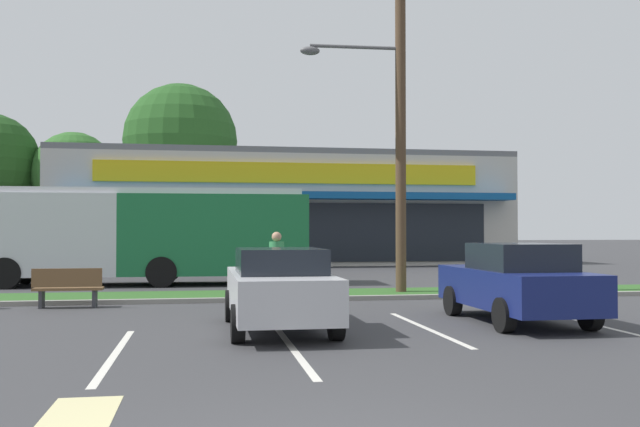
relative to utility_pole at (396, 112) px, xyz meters
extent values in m
cube|color=#2D5B23|center=(-4.34, 0.16, -5.17)|extent=(56.00, 2.20, 0.12)
cube|color=gray|center=(-4.34, -1.06, -5.17)|extent=(56.00, 0.24, 0.12)
cube|color=silver|center=(-6.70, -8.38, -5.23)|extent=(0.12, 4.80, 0.01)
cube|color=silver|center=(-4.02, -8.41, -5.23)|extent=(0.12, 4.80, 0.01)
cube|color=silver|center=(-1.23, -6.51, -5.23)|extent=(0.12, 4.80, 0.01)
cube|color=silver|center=(2.18, -7.40, -5.23)|extent=(0.12, 4.80, 0.01)
cube|color=beige|center=(-6.63, -11.97, -5.23)|extent=(0.70, 1.60, 0.01)
cube|color=#BCB7AD|center=(-0.89, 22.71, -2.33)|extent=(24.44, 12.90, 5.81)
cube|color=black|center=(-0.89, 16.22, -3.49)|extent=(20.53, 0.08, 3.02)
cube|color=#0F4C8C|center=(-0.89, 15.56, -1.63)|extent=(22.97, 1.40, 0.35)
cube|color=gold|center=(-0.89, 16.18, -0.47)|extent=(19.55, 0.16, 1.05)
cube|color=slate|center=(-0.89, 22.71, 0.73)|extent=(24.44, 12.90, 0.30)
cylinder|color=#473323|center=(-14.26, 31.93, -3.36)|extent=(0.44, 0.44, 3.75)
sphere|color=#2D6026|center=(-14.26, 31.93, 0.64)|extent=(5.68, 5.68, 5.68)
cylinder|color=#473323|center=(-6.92, 30.60, -2.66)|extent=(0.44, 0.44, 5.15)
sphere|color=#23511E|center=(-6.92, 30.60, 2.88)|extent=(7.88, 7.88, 7.88)
cylinder|color=#4C3826|center=(0.15, -0.01, -0.35)|extent=(0.30, 0.30, 9.78)
cylinder|color=#59595B|center=(-1.15, 0.04, 1.81)|extent=(2.60, 0.19, 0.10)
ellipsoid|color=#59595B|center=(-2.45, 0.09, 1.66)|extent=(0.56, 0.32, 0.24)
cube|color=#196638|center=(-4.98, 5.19, -3.53)|extent=(6.29, 2.73, 2.70)
cube|color=silver|center=(-10.63, 5.35, -3.53)|extent=(5.16, 2.70, 2.70)
cube|color=silver|center=(-7.52, 5.26, -2.08)|extent=(10.92, 2.61, 0.20)
cube|color=black|center=(-7.48, 6.57, -3.05)|extent=(10.41, 0.36, 1.19)
cylinder|color=black|center=(-11.52, 4.20, -4.73)|extent=(1.01, 0.33, 1.00)
cylinder|color=black|center=(-11.45, 6.55, -4.73)|extent=(1.01, 0.33, 1.00)
cylinder|color=black|center=(-6.71, 4.06, -4.73)|extent=(1.01, 0.33, 1.00)
cylinder|color=black|center=(-6.64, 6.41, -4.73)|extent=(1.01, 0.33, 1.00)
cylinder|color=black|center=(-3.60, 3.97, -4.73)|extent=(1.01, 0.33, 1.00)
cylinder|color=black|center=(-3.53, 6.32, -4.73)|extent=(1.01, 0.33, 1.00)
cube|color=brown|center=(-8.57, -1.67, -4.78)|extent=(1.60, 0.45, 0.06)
cube|color=brown|center=(-8.57, -1.87, -4.50)|extent=(1.60, 0.06, 0.44)
cube|color=#333338|center=(-7.96, -1.67, -5.01)|extent=(0.08, 0.36, 0.45)
cube|color=#333338|center=(-9.18, -1.67, -5.01)|extent=(0.08, 0.36, 0.45)
cube|color=navy|center=(0.81, -5.98, -4.54)|extent=(1.78, 4.27, 0.75)
cube|color=black|center=(0.81, -6.19, -3.90)|extent=(1.56, 1.92, 0.52)
cylinder|color=black|center=(-0.03, -4.65, -4.91)|extent=(0.22, 0.64, 0.64)
cylinder|color=black|center=(1.66, -4.65, -4.91)|extent=(0.22, 0.64, 0.64)
cylinder|color=black|center=(-0.03, -7.30, -4.91)|extent=(0.22, 0.64, 0.64)
cylinder|color=black|center=(1.66, -7.30, -4.91)|extent=(0.22, 0.64, 0.64)
cylinder|color=black|center=(-12.73, 12.33, -4.91)|extent=(0.64, 0.22, 0.64)
cylinder|color=black|center=(-12.73, 10.60, -4.91)|extent=(0.64, 0.22, 0.64)
cube|color=#B7B7BC|center=(-4.01, -6.28, -4.54)|extent=(1.73, 4.47, 0.75)
cube|color=black|center=(-4.01, -6.51, -3.94)|extent=(1.52, 2.01, 0.45)
cylinder|color=black|center=(-4.84, -4.90, -4.91)|extent=(0.22, 0.64, 0.64)
cylinder|color=black|center=(-3.19, -4.90, -4.91)|extent=(0.22, 0.64, 0.64)
cylinder|color=black|center=(-4.84, -7.67, -4.91)|extent=(0.22, 0.64, 0.64)
cylinder|color=black|center=(-3.19, -7.67, -4.91)|extent=(0.22, 0.64, 0.64)
cylinder|color=#1E2338|center=(-3.60, -2.01, -4.79)|extent=(0.31, 0.31, 0.88)
cylinder|color=#338C4C|center=(-3.60, -2.01, -4.01)|extent=(0.37, 0.37, 0.70)
sphere|color=tan|center=(-3.60, -2.01, -3.54)|extent=(0.24, 0.24, 0.24)
camera|label=1|loc=(-5.43, -19.35, -3.38)|focal=39.64mm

